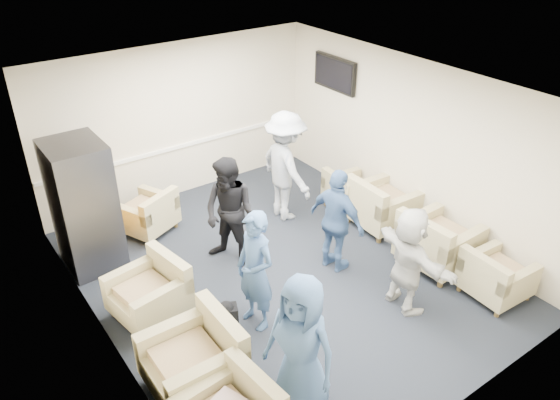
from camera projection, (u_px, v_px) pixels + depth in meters
floor at (281, 271)px, 7.89m from camera, size 6.00×6.00×0.00m
ceiling at (281, 91)px, 6.54m from camera, size 6.00×6.00×0.00m
back_wall at (179, 121)px, 9.33m from camera, size 5.00×0.02×2.70m
front_wall at (469, 314)px, 5.10m from camera, size 5.00×0.02×2.70m
left_wall at (96, 254)px, 5.95m from camera, size 0.02×6.00×2.70m
right_wall at (411, 145)px, 8.48m from camera, size 0.02×6.00×2.70m
chair_rail at (182, 146)px, 9.54m from camera, size 4.98×0.04×0.06m
tv at (335, 74)px, 9.37m from camera, size 0.10×1.00×0.58m
armchair_left_mid at (198, 361)px, 5.90m from camera, size 0.94×0.94×0.74m
armchair_left_far at (153, 293)px, 6.94m from camera, size 0.96×0.96×0.67m
armchair_right_near at (494, 278)px, 7.26m from camera, size 0.81×0.81×0.61m
armchair_right_midnear at (436, 244)px, 7.84m from camera, size 0.97×0.97×0.75m
armchair_right_midfar at (379, 207)px, 8.78m from camera, size 0.95×0.95×0.73m
armchair_right_far at (349, 194)px, 9.27m from camera, size 0.83×0.83×0.61m
armchair_corner at (148, 215)px, 8.66m from camera, size 1.03×1.03×0.62m
vending_machine at (84, 206)px, 7.63m from camera, size 0.77×0.90×1.91m
backpack at (227, 316)px, 6.71m from camera, size 0.32×0.28×0.46m
person_front_left at (301, 345)px, 5.47m from camera, size 0.76×0.94×1.65m
person_mid_left at (255, 271)px, 6.58m from camera, size 0.46×0.63×1.60m
person_back_left at (230, 213)px, 7.71m from camera, size 0.89×0.98×1.65m
person_back_right at (286, 167)px, 8.78m from camera, size 0.75×1.23×1.84m
person_mid_right at (337, 221)px, 7.60m from camera, size 0.52×0.97×1.57m
person_front_right at (409, 260)px, 6.89m from camera, size 0.59×1.40×1.47m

